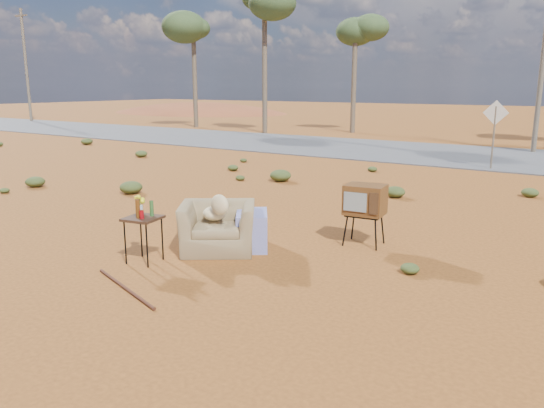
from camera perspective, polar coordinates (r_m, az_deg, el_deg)
The scene contains 13 objects.
ground at distance 8.11m, azimuth -5.91°, elevation -6.45°, with size 140.00×140.00×0.00m, color #95521D.
highway at distance 21.63m, azimuth 20.13°, elevation 4.93°, with size 140.00×7.00×0.04m, color #565659.
dirt_mound at distance 53.07m, azimuth -7.90°, elevation 9.70°, with size 26.00×18.00×2.00m, color #964824.
armchair at distance 8.66m, azimuth -5.17°, elevation -1.83°, with size 1.53×1.53×1.04m.
tv_unit at distance 8.96m, azimuth 9.97°, elevation 0.37°, with size 0.69×0.58×1.03m.
side_table at distance 8.25m, azimuth -13.81°, elevation -1.14°, with size 0.57×0.57×1.00m.
rusty_bar at distance 7.37m, azimuth -15.51°, elevation -8.69°, with size 0.05×0.05×1.72m, color #502215.
road_sign at distance 18.26m, azimuth 22.85°, elevation 8.10°, with size 0.78×0.06×2.19m.
eucalyptus_far_left at distance 34.73m, azimuth -8.47°, elevation 17.98°, with size 3.20×3.20×7.10m.
eucalyptus_left at distance 30.40m, azimuth -0.82°, elevation 20.75°, with size 3.20×3.20×8.10m.
eucalyptus_near_left at distance 30.87m, azimuth 8.97°, elevation 17.73°, with size 3.20×3.20×6.60m.
utility_pole_west at distance 43.71m, azimuth -24.96°, elevation 13.50°, with size 1.40×0.20×8.00m.
scrub_patch at distance 12.06m, azimuth 4.30°, elevation 0.63°, with size 17.49×8.07×0.33m.
Camera 1 is at (4.89, -5.91, 2.65)m, focal length 35.00 mm.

